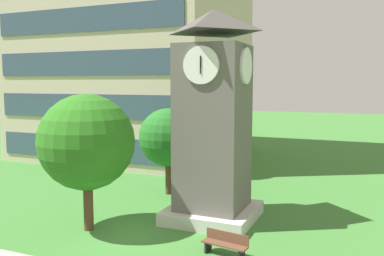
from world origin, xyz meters
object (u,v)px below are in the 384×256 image
(park_bench, at_px, (225,244))
(tree_by_building, at_px, (87,142))
(tree_near_tower, at_px, (209,114))
(tree_streetside, at_px, (168,138))
(clock_tower, at_px, (213,128))

(park_bench, distance_m, tree_by_building, 7.38)
(park_bench, bearing_deg, tree_near_tower, 113.46)
(tree_streetside, bearing_deg, park_bench, -49.89)
(clock_tower, height_order, tree_streetside, clock_tower)
(tree_by_building, bearing_deg, tree_streetside, 84.65)
(tree_near_tower, xyz_separation_m, tree_streetside, (-0.44, -5.54, -1.00))
(clock_tower, xyz_separation_m, tree_streetside, (-3.97, 3.19, -1.04))
(clock_tower, height_order, park_bench, clock_tower)
(park_bench, relative_size, tree_by_building, 0.30)
(tree_by_building, xyz_separation_m, tree_streetside, (0.63, 6.74, -0.59))
(clock_tower, xyz_separation_m, tree_by_building, (-4.60, -3.55, -0.45))
(clock_tower, distance_m, tree_streetside, 5.20)
(clock_tower, distance_m, park_bench, 5.78)
(tree_near_tower, distance_m, tree_streetside, 5.65)
(tree_near_tower, bearing_deg, tree_by_building, -94.98)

